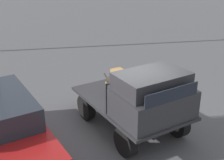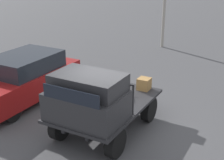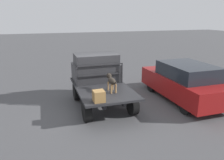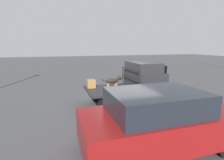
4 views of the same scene
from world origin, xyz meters
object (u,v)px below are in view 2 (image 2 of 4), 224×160
Objects in this scene: dog at (111,82)px; cargo_crate at (144,84)px; parked_sedan at (23,78)px; flatbed_truck at (107,111)px.

cargo_crate is (-0.86, 0.70, -0.22)m from dog.
dog is at bearing 101.70° from parked_sedan.
flatbed_truck is 3.62× the size of dog.
dog is at bearing -161.10° from flatbed_truck.
flatbed_truck is 0.81× the size of parked_sedan.
dog is 0.22× the size of parked_sedan.
dog is at bearing -39.18° from cargo_crate.
dog reaches higher than flatbed_truck.
dog is (-0.57, -0.20, 0.63)m from flatbed_truck.
dog reaches higher than cargo_crate.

